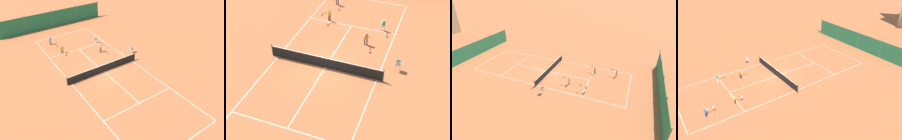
# 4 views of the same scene
# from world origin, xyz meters

# --- Properties ---
(ground_plane) EXTENTS (600.00, 600.00, 0.00)m
(ground_plane) POSITION_xyz_m (0.00, 0.00, 0.00)
(ground_plane) COLOR #B25B33
(court_line_markings) EXTENTS (8.25, 23.85, 0.01)m
(court_line_markings) POSITION_xyz_m (0.00, 0.00, 0.00)
(court_line_markings) COLOR white
(court_line_markings) RESTS_ON ground
(tennis_net) EXTENTS (9.18, 0.08, 1.06)m
(tennis_net) POSITION_xyz_m (0.00, 0.00, 0.50)
(tennis_net) COLOR #2D2D2D
(tennis_net) RESTS_ON ground
(windscreen_fence_near) EXTENTS (17.28, 0.08, 2.90)m
(windscreen_fence_near) POSITION_xyz_m (-0.00, -15.50, 1.31)
(windscreen_fence_near) COLOR #236B42
(windscreen_fence_near) RESTS_ON ground
(player_far_baseline) EXTENTS (0.36, 0.98, 1.10)m
(player_far_baseline) POSITION_xyz_m (-2.93, -6.63, 0.64)
(player_far_baseline) COLOR white
(player_far_baseline) RESTS_ON ground
(player_near_service) EXTENTS (0.40, 1.00, 1.17)m
(player_near_service) POSITION_xyz_m (2.61, -9.76, 0.69)
(player_near_service) COLOR #23284C
(player_near_service) RESTS_ON ground
(player_near_baseline) EXTENTS (0.40, 1.04, 1.20)m
(player_near_baseline) POSITION_xyz_m (-2.08, -3.99, 0.70)
(player_near_baseline) COLOR #23284C
(player_near_baseline) RESTS_ON ground
(player_far_service) EXTENTS (0.69, 0.86, 1.13)m
(player_far_service) POSITION_xyz_m (2.26, -6.57, 0.66)
(player_far_service) COLOR black
(player_far_service) RESTS_ON ground
(tennis_ball_far_corner) EXTENTS (0.07, 0.07, 0.07)m
(tennis_ball_far_corner) POSITION_xyz_m (2.11, 1.93, 0.03)
(tennis_ball_far_corner) COLOR #CCE033
(tennis_ball_far_corner) RESTS_ON ground
(tennis_ball_alley_right) EXTENTS (0.07, 0.07, 0.07)m
(tennis_ball_alley_right) POSITION_xyz_m (-1.71, 6.75, 0.03)
(tennis_ball_alley_right) COLOR #CCE033
(tennis_ball_alley_right) RESTS_ON ground
(tennis_ball_service_box) EXTENTS (0.07, 0.07, 0.07)m
(tennis_ball_service_box) POSITION_xyz_m (2.79, -7.80, 0.03)
(tennis_ball_service_box) COLOR #CCE033
(tennis_ball_service_box) RESTS_ON ground
(tennis_ball_near_corner) EXTENTS (0.07, 0.07, 0.07)m
(tennis_ball_near_corner) POSITION_xyz_m (1.14, -5.94, 0.03)
(tennis_ball_near_corner) COLOR #CCE033
(tennis_ball_near_corner) RESTS_ON ground
(tennis_ball_mid_court) EXTENTS (0.07, 0.07, 0.07)m
(tennis_ball_mid_court) POSITION_xyz_m (-0.27, -8.97, 0.03)
(tennis_ball_mid_court) COLOR #CCE033
(tennis_ball_mid_court) RESTS_ON ground
(ball_hopper) EXTENTS (0.36, 0.36, 0.89)m
(ball_hopper) POSITION_xyz_m (-5.30, -1.61, 0.66)
(ball_hopper) COLOR #B7B7BC
(ball_hopper) RESTS_ON ground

